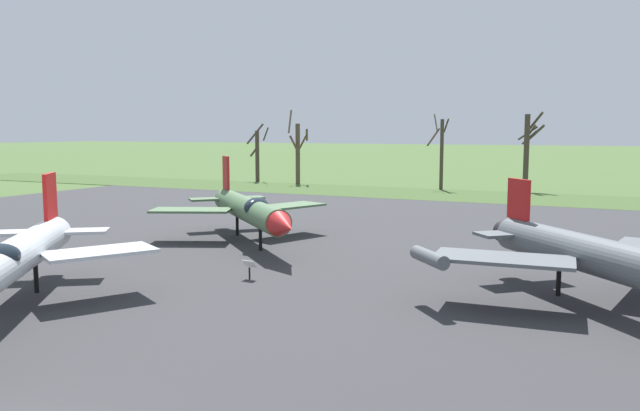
{
  "coord_description": "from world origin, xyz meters",
  "views": [
    {
      "loc": [
        11.19,
        -7.86,
        6.47
      ],
      "look_at": [
        -3.86,
        23.57,
        2.39
      ],
      "focal_mm": 35.81,
      "sensor_mm": 36.0,
      "label": 1
    }
  ],
  "objects": [
    {
      "name": "bare_tree_center",
      "position": [
        -7.09,
        60.95,
        4.3
      ],
      "size": [
        2.33,
        2.55,
        8.33
      ],
      "color": "#42382D",
      "rests_on": "ground"
    },
    {
      "name": "jet_fighter_front_left",
      "position": [
        -8.06,
        7.23,
        2.02
      ],
      "size": [
        10.38,
        13.11,
        4.65
      ],
      "color": "silver",
      "rests_on": "ground"
    },
    {
      "name": "asphalt_apron",
      "position": [
        0.0,
        18.55,
        0.03
      ],
      "size": [
        87.41,
        61.85,
        0.05
      ],
      "primitive_type": "cube",
      "color": "#333335",
      "rests_on": "ground"
    },
    {
      "name": "info_placard_rear_left",
      "position": [
        -3.33,
        15.35,
        0.59
      ],
      "size": [
        0.6,
        0.35,
        0.91
      ],
      "color": "black",
      "rests_on": "ground"
    },
    {
      "name": "jet_fighter_rear_left",
      "position": [
        -8.02,
        22.91,
        2.03
      ],
      "size": [
        12.25,
        11.83,
        4.85
      ],
      "color": "#4C6B47",
      "rests_on": "ground"
    },
    {
      "name": "grass_verge_strip",
      "position": [
        0.0,
        55.48,
        0.03
      ],
      "size": [
        147.41,
        12.0,
        0.06
      ],
      "primitive_type": "cube",
      "color": "#3B5328",
      "rests_on": "ground"
    },
    {
      "name": "bare_tree_left_of_center",
      "position": [
        -24.73,
        60.91,
        4.19
      ],
      "size": [
        2.95,
        2.91,
        9.04
      ],
      "color": "brown",
      "rests_on": "ground"
    },
    {
      "name": "jet_fighter_rear_right",
      "position": [
        10.97,
        16.1,
        2.03
      ],
      "size": [
        12.57,
        12.93,
        4.43
      ],
      "color": "#565B60",
      "rests_on": "ground"
    },
    {
      "name": "bare_tree_right_of_center",
      "position": [
        1.74,
        63.04,
        4.63
      ],
      "size": [
        2.88,
        2.09,
        8.53
      ],
      "color": "#42382D",
      "rests_on": "ground"
    },
    {
      "name": "bare_tree_far_left",
      "position": [
        -31.35,
        62.37,
        3.69
      ],
      "size": [
        3.37,
        2.2,
        7.45
      ],
      "color": "#42382D",
      "rests_on": "ground"
    }
  ]
}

